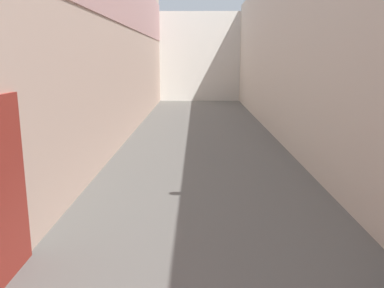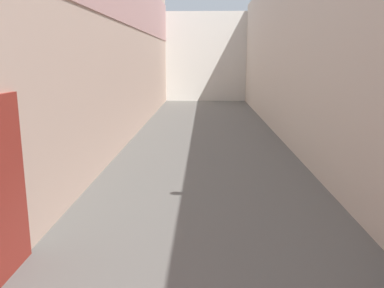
% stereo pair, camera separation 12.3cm
% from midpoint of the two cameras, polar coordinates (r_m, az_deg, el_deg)
% --- Properties ---
extents(ground_plane, '(42.00, 42.00, 0.00)m').
position_cam_midpoint_polar(ground_plane, '(10.11, 1.30, -2.74)').
color(ground_plane, '#66635E').
extents(building_left, '(0.45, 26.00, 6.44)m').
position_cam_midpoint_polar(building_left, '(11.99, -11.89, 15.04)').
color(building_left, beige).
rests_on(building_left, ground).
extents(building_right, '(0.45, 26.00, 5.67)m').
position_cam_midpoint_polar(building_right, '(12.08, 14.26, 12.93)').
color(building_right, beige).
rests_on(building_right, ground).
extents(building_far_end, '(7.89, 2.00, 5.34)m').
position_cam_midpoint_polar(building_far_end, '(25.77, 0.97, 12.35)').
color(building_far_end, beige).
rests_on(building_far_end, ground).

